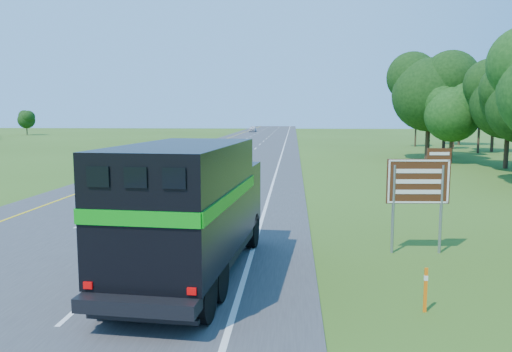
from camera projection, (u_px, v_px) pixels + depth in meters
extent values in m
cube|color=#38383A|center=(236.00, 152.00, 59.75)|extent=(15.00, 260.00, 0.04)
cube|color=yellow|center=(191.00, 152.00, 60.16)|extent=(0.15, 260.00, 0.01)
cube|color=white|center=(282.00, 152.00, 59.34)|extent=(0.15, 260.00, 0.01)
cylinder|color=black|center=(189.00, 228.00, 17.33)|extent=(0.46, 1.18, 1.16)
cylinder|color=black|center=(251.00, 230.00, 16.99)|extent=(0.46, 1.18, 1.16)
cylinder|color=black|center=(130.00, 273.00, 12.38)|extent=(0.46, 1.18, 1.16)
cylinder|color=black|center=(217.00, 278.00, 12.04)|extent=(0.46, 1.18, 1.16)
cylinder|color=black|center=(107.00, 291.00, 11.14)|extent=(0.46, 1.18, 1.16)
cylinder|color=black|center=(203.00, 297.00, 10.80)|extent=(0.46, 1.18, 1.16)
cube|color=black|center=(192.00, 252.00, 13.84)|extent=(3.21, 8.59, 0.29)
cube|color=black|center=(219.00, 193.00, 16.90)|extent=(2.72, 2.10, 2.00)
cube|color=black|center=(225.00, 174.00, 17.78)|extent=(2.31, 0.25, 0.63)
cube|color=black|center=(183.00, 200.00, 12.92)|extent=(3.12, 6.30, 2.89)
cube|color=#079110|center=(137.00, 219.00, 9.90)|extent=(2.62, 0.26, 0.32)
cube|color=#079110|center=(134.00, 193.00, 13.11)|extent=(0.54, 6.08, 0.32)
cube|color=#079110|center=(234.00, 196.00, 12.70)|extent=(0.54, 6.08, 0.32)
cube|color=black|center=(98.00, 177.00, 9.92)|extent=(0.48, 0.08, 0.42)
cube|color=black|center=(136.00, 177.00, 9.79)|extent=(0.48, 0.08, 0.42)
cube|color=black|center=(174.00, 178.00, 9.67)|extent=(0.48, 0.08, 0.42)
cube|color=black|center=(142.00, 319.00, 10.28)|extent=(2.42, 0.32, 0.11)
cube|color=#B20505|center=(88.00, 285.00, 10.24)|extent=(0.19, 0.06, 0.15)
cube|color=#B20505|center=(192.00, 291.00, 9.90)|extent=(0.19, 0.06, 0.15)
imported|color=silver|center=(192.00, 149.00, 53.29)|extent=(2.99, 5.84, 1.58)
imported|color=silver|center=(253.00, 129.00, 127.58)|extent=(1.93, 4.58, 1.55)
cylinder|color=gray|center=(393.00, 209.00, 16.27)|extent=(0.10, 0.10, 2.92)
cylinder|color=gray|center=(441.00, 210.00, 16.24)|extent=(0.10, 0.10, 2.92)
cube|color=#441F0E|center=(418.00, 181.00, 16.14)|extent=(2.04, 0.18, 1.46)
cube|color=#441F0E|center=(439.00, 154.00, 16.02)|extent=(0.78, 0.10, 0.35)
cube|color=white|center=(419.00, 182.00, 16.10)|extent=(1.94, 0.12, 1.40)
cube|color=orange|center=(425.00, 290.00, 11.46)|extent=(0.08, 0.04, 1.06)
cube|color=white|center=(426.00, 278.00, 11.42)|extent=(0.09, 0.05, 0.12)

